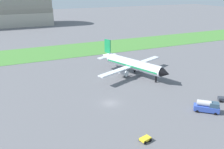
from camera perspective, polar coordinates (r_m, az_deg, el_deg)
ground_plane at (r=70.30m, az=-0.42°, el=-6.78°), size 600.00×600.00×0.00m
grass_taxiway_strip at (r=127.63m, az=-11.94°, el=5.40°), size 360.00×28.00×0.08m
airplane_midfield_jet at (r=90.89m, az=4.78°, el=2.45°), size 31.47×31.26×11.67m
fuel_truck_near_gate at (r=69.87m, az=21.58°, el=-7.06°), size 6.49×6.06×3.29m
baggage_cart_by_runway at (r=54.89m, az=7.90°, el=-14.89°), size 2.74×2.28×0.90m
hangar_distant at (r=223.24m, az=-22.95°, el=14.31°), size 64.41×32.52×33.65m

